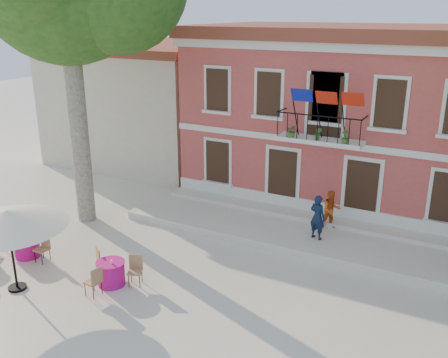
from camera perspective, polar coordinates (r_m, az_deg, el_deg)
ground at (r=16.30m, az=-2.86°, el=-11.12°), size 90.00×90.00×0.00m
main_building at (r=23.11m, az=14.34°, el=7.38°), size 13.50×9.59×7.50m
neighbor_west at (r=28.99m, az=-8.00°, el=8.87°), size 9.40×9.40×6.40m
terrace at (r=19.06m, az=9.23°, el=-6.19°), size 14.00×3.40×0.30m
patio_umbrella at (r=15.93m, az=-23.56°, el=-4.18°), size 3.49×3.49×2.60m
pedestrian_navy at (r=18.10m, az=10.63°, el=-4.30°), size 0.68×0.54×1.64m
pedestrian_orange at (r=19.05m, az=12.16°, el=-3.47°), size 0.92×0.88×1.49m
cafe_table_0 at (r=18.63m, az=-21.61°, el=-7.06°), size 1.93×0.90×0.95m
cafe_table_1 at (r=16.08m, az=-12.79°, el=-10.32°), size 1.87×1.69×0.95m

